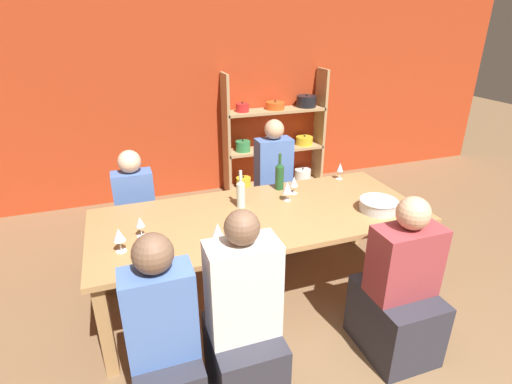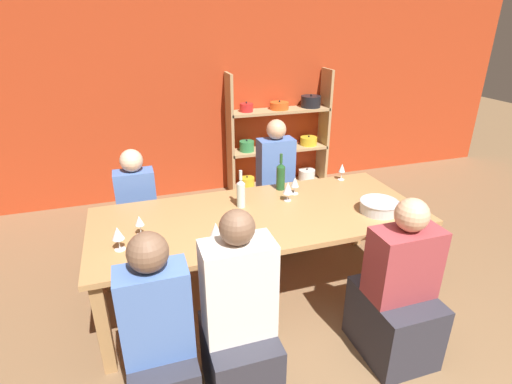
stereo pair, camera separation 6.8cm
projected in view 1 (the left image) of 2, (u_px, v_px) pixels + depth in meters
The scene contains 18 objects.
wall_back_red at pixel (201, 89), 4.93m from camera, with size 8.80×0.06×2.70m.
shelf_unit at pixel (277, 142), 5.33m from camera, with size 1.36×0.30×1.55m.
dining_table at pixel (260, 223), 3.15m from camera, with size 2.57×1.08×0.75m.
mixing_bowl at pixel (378, 205), 3.17m from camera, with size 0.31×0.31×0.09m.
wine_bottle_green at pixel (280, 175), 3.53m from camera, with size 0.08×0.08×0.33m.
wine_bottle_dark at pixel (241, 193), 3.20m from camera, with size 0.07×0.07×0.31m.
wine_glass_red_a at pixel (340, 168), 3.76m from camera, with size 0.06×0.06×0.16m.
wine_glass_white_a at pixel (294, 182), 3.45m from camera, with size 0.07×0.07×0.16m.
wine_glass_white_b at pixel (287, 188), 3.32m from camera, with size 0.08×0.08×0.17m.
wine_glass_red_b at pixel (119, 236), 2.59m from camera, with size 0.08×0.08×0.17m.
wine_glass_empty_a at pixel (140, 223), 2.77m from camera, with size 0.07×0.07×0.15m.
wine_glass_empty_b at pixel (218, 230), 2.67m from camera, with size 0.08×0.08×0.16m.
cell_phone at pixel (257, 241), 2.75m from camera, with size 0.17×0.13×0.01m.
person_near_a at pixel (398, 299), 2.69m from camera, with size 0.44×0.55×1.18m.
person_far_a at pixel (273, 196), 4.10m from camera, with size 0.35×0.44×1.28m.
person_near_b at pixel (165, 352), 2.24m from camera, with size 0.38×0.47×1.20m.
person_far_b at pixel (138, 222), 3.70m from camera, with size 0.35×0.44×1.12m.
person_near_c at pixel (244, 334), 2.34m from camera, with size 0.40×0.50×1.28m.
Camera 1 is at (-1.04, -1.13, 2.18)m, focal length 28.00 mm.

